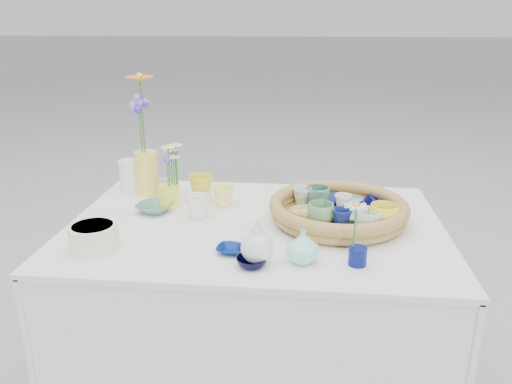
# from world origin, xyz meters

# --- Properties ---
(wicker_tray) EXTENTS (0.47, 0.47, 0.08)m
(wicker_tray) POSITION_xyz_m (0.28, 0.05, 0.80)
(wicker_tray) COLOR olive
(wicker_tray) RESTS_ON display_table
(tray_ceramic_0) EXTENTS (0.12, 0.12, 0.03)m
(tray_ceramic_0) POSITION_xyz_m (0.25, 0.16, 0.80)
(tray_ceramic_0) COLOR navy
(tray_ceramic_0) RESTS_ON wicker_tray
(tray_ceramic_1) EXTENTS (0.15, 0.15, 0.03)m
(tray_ceramic_1) POSITION_xyz_m (0.44, 0.14, 0.80)
(tray_ceramic_1) COLOR #030737
(tray_ceramic_1) RESTS_ON wicker_tray
(tray_ceramic_2) EXTENTS (0.13, 0.13, 0.08)m
(tray_ceramic_2) POSITION_xyz_m (0.42, -0.03, 0.82)
(tray_ceramic_2) COLOR #FFF03B
(tray_ceramic_2) RESTS_ON wicker_tray
(tray_ceramic_3) EXTENTS (0.15, 0.15, 0.03)m
(tray_ceramic_3) POSITION_xyz_m (0.30, 0.01, 0.80)
(tray_ceramic_3) COLOR #609E81
(tray_ceramic_3) RESTS_ON wicker_tray
(tray_ceramic_4) EXTENTS (0.11, 0.11, 0.07)m
(tray_ceramic_4) POSITION_xyz_m (0.22, -0.03, 0.82)
(tray_ceramic_4) COLOR #68A672
(tray_ceramic_4) RESTS_ON wicker_tray
(tray_ceramic_5) EXTENTS (0.10, 0.10, 0.03)m
(tray_ceramic_5) POSITION_xyz_m (0.19, 0.04, 0.80)
(tray_ceramic_5) COLOR #ABCCC7
(tray_ceramic_5) RESTS_ON wicker_tray
(tray_ceramic_6) EXTENTS (0.09, 0.09, 0.06)m
(tray_ceramic_6) POSITION_xyz_m (0.15, 0.15, 0.81)
(tray_ceramic_6) COLOR silver
(tray_ceramic_6) RESTS_ON wicker_tray
(tray_ceramic_7) EXTENTS (0.08, 0.08, 0.06)m
(tray_ceramic_7) POSITION_xyz_m (0.30, 0.11, 0.81)
(tray_ceramic_7) COLOR silver
(tray_ceramic_7) RESTS_ON wicker_tray
(tray_ceramic_8) EXTENTS (0.08, 0.08, 0.02)m
(tray_ceramic_8) POSITION_xyz_m (0.34, 0.17, 0.79)
(tray_ceramic_8) COLOR #78A2CC
(tray_ceramic_8) RESTS_ON wicker_tray
(tray_ceramic_9) EXTENTS (0.08, 0.08, 0.06)m
(tray_ceramic_9) POSITION_xyz_m (0.29, -0.05, 0.81)
(tray_ceramic_9) COLOR navy
(tray_ceramic_9) RESTS_ON wicker_tray
(tray_ceramic_10) EXTENTS (0.11, 0.11, 0.03)m
(tray_ceramic_10) POSITION_xyz_m (0.17, 0.02, 0.80)
(tray_ceramic_10) COLOR #E9CB68
(tray_ceramic_10) RESTS_ON wicker_tray
(tray_ceramic_11) EXTENTS (0.10, 0.10, 0.07)m
(tray_ceramic_11) POSITION_xyz_m (0.37, -0.06, 0.82)
(tray_ceramic_11) COLOR silver
(tray_ceramic_11) RESTS_ON wicker_tray
(tray_ceramic_12) EXTENTS (0.11, 0.11, 0.07)m
(tray_ceramic_12) POSITION_xyz_m (0.21, 0.15, 0.82)
(tray_ceramic_12) COLOR #4B806A
(tray_ceramic_12) RESTS_ON wicker_tray
(loose_ceramic_0) EXTENTS (0.12, 0.12, 0.09)m
(loose_ceramic_0) POSITION_xyz_m (-0.24, 0.24, 0.81)
(loose_ceramic_0) COLOR gold
(loose_ceramic_0) RESTS_ON display_table
(loose_ceramic_1) EXTENTS (0.09, 0.09, 0.07)m
(loose_ceramic_1) POSITION_xyz_m (-0.13, 0.16, 0.80)
(loose_ceramic_1) COLOR #FFFA75
(loose_ceramic_1) RESTS_ON display_table
(loose_ceramic_2) EXTENTS (0.16, 0.16, 0.03)m
(loose_ceramic_2) POSITION_xyz_m (-0.37, 0.07, 0.78)
(loose_ceramic_2) COLOR #4C7C68
(loose_ceramic_2) RESTS_ON display_table
(loose_ceramic_3) EXTENTS (0.11, 0.11, 0.08)m
(loose_ceramic_3) POSITION_xyz_m (-0.20, 0.03, 0.81)
(loose_ceramic_3) COLOR white
(loose_ceramic_3) RESTS_ON display_table
(loose_ceramic_4) EXTENTS (0.09, 0.09, 0.02)m
(loose_ceramic_4) POSITION_xyz_m (-0.05, -0.23, 0.77)
(loose_ceramic_4) COLOR #001860
(loose_ceramic_4) RESTS_ON display_table
(loose_ceramic_5) EXTENTS (0.08, 0.08, 0.07)m
(loose_ceramic_5) POSITION_xyz_m (-0.37, 0.23, 0.80)
(loose_ceramic_5) COLOR #A4C9B6
(loose_ceramic_5) RESTS_ON display_table
(loose_ceramic_6) EXTENTS (0.10, 0.10, 0.03)m
(loose_ceramic_6) POSITION_xyz_m (0.02, -0.31, 0.78)
(loose_ceramic_6) COLOR black
(loose_ceramic_6) RESTS_ON display_table
(fluted_bowl) EXTENTS (0.18, 0.18, 0.08)m
(fluted_bowl) POSITION_xyz_m (-0.46, -0.25, 0.80)
(fluted_bowl) COLOR silver
(fluted_bowl) RESTS_ON display_table
(bud_vase_paleblue) EXTENTS (0.12, 0.12, 0.15)m
(bud_vase_paleblue) POSITION_xyz_m (0.04, -0.29, 0.84)
(bud_vase_paleblue) COLOR silver
(bud_vase_paleblue) RESTS_ON display_table
(bud_vase_seafoam) EXTENTS (0.10, 0.10, 0.10)m
(bud_vase_seafoam) POSITION_xyz_m (0.16, -0.27, 0.81)
(bud_vase_seafoam) COLOR #93EED6
(bud_vase_seafoam) RESTS_ON display_table
(bud_vase_cobalt) EXTENTS (0.07, 0.07, 0.05)m
(bud_vase_cobalt) POSITION_xyz_m (0.32, -0.27, 0.79)
(bud_vase_cobalt) COLOR #050E57
(bud_vase_cobalt) RESTS_ON display_table
(single_daisy) EXTENTS (0.10, 0.10, 0.14)m
(single_daisy) POSITION_xyz_m (0.31, -0.27, 0.88)
(single_daisy) COLOR white
(single_daisy) RESTS_ON bud_vase_cobalt
(tall_vase_yellow) EXTENTS (0.10, 0.10, 0.17)m
(tall_vase_yellow) POSITION_xyz_m (-0.46, 0.26, 0.85)
(tall_vase_yellow) COLOR #E8DD52
(tall_vase_yellow) RESTS_ON display_table
(gerbera) EXTENTS (0.12, 0.12, 0.31)m
(gerbera) POSITION_xyz_m (-0.46, 0.26, 1.08)
(gerbera) COLOR orange
(gerbera) RESTS_ON tall_vase_yellow
(hydrangea) EXTENTS (0.08, 0.08, 0.26)m
(hydrangea) POSITION_xyz_m (-0.46, 0.25, 1.03)
(hydrangea) COLOR #3C35A8
(hydrangea) RESTS_ON tall_vase_yellow
(white_pitcher) EXTENTS (0.15, 0.12, 0.12)m
(white_pitcher) POSITION_xyz_m (-0.54, 0.30, 0.83)
(white_pitcher) COLOR white
(white_pitcher) RESTS_ON display_table
(daisy_cup) EXTENTS (0.09, 0.09, 0.08)m
(daisy_cup) POSITION_xyz_m (-0.33, 0.13, 0.81)
(daisy_cup) COLOR #F4F13A
(daisy_cup) RESTS_ON display_table
(daisy_posy) EXTENTS (0.11, 0.11, 0.15)m
(daisy_posy) POSITION_xyz_m (-0.32, 0.13, 0.92)
(daisy_posy) COLOR white
(daisy_posy) RESTS_ON daisy_cup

